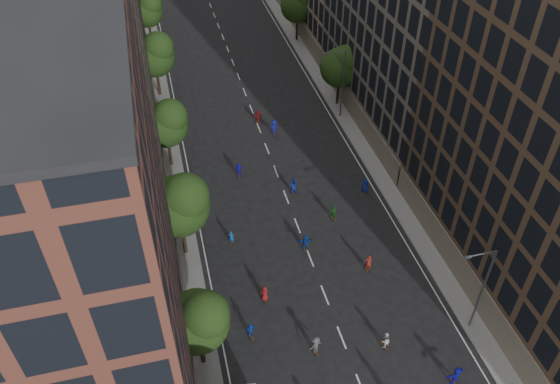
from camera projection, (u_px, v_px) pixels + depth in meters
The scene contains 28 objects.
ground at pixel (268, 151), 63.89m from camera, with size 240.00×240.00×0.00m, color black.
sidewalk_left at pixel (159, 130), 67.16m from camera, with size 4.00×105.00×0.15m, color slate.
sidewalk_right at pixel (344, 105), 71.60m from camera, with size 4.00×105.00×0.15m, color slate.
bldg_left_a at pixel (41, 285), 29.23m from camera, with size 14.00×22.00×30.00m, color #592C22.
bldg_left_b at pixel (58, 53), 45.66m from camera, with size 14.00×26.00×34.00m, color #897859.
tree_left_1 at pixel (199, 320), 38.94m from camera, with size 4.80×4.80×8.21m.
tree_left_2 at pixel (180, 203), 47.27m from camera, with size 5.60×5.60×9.45m.
tree_left_3 at pixel (167, 122), 57.97m from camera, with size 5.00×5.00×8.58m.
tree_left_4 at pixel (155, 54), 69.61m from camera, with size 5.40×5.40×9.08m.
tree_left_5 at pixel (148, 9), 81.71m from camera, with size 4.80×4.80×8.33m.
tree_right_a at pixel (342, 66), 68.14m from camera, with size 5.00×5.00×8.39m.
tree_right_b at pixel (299, 3), 82.71m from camera, with size 5.20×5.20×8.83m.
streetlamp_near at pixel (481, 286), 41.77m from camera, with size 2.64×0.22×9.06m.
streetlamp_far at pixel (341, 81), 66.15m from camera, with size 2.64×0.22×9.06m.
skater_4 at pixel (251, 331), 43.86m from camera, with size 0.95×0.39×1.61m, color #173BBC.
skater_5 at pixel (456, 376), 40.72m from camera, with size 1.63×0.52×1.76m, color #1916B6.
skater_6 at pixel (265, 294), 46.73m from camera, with size 0.78×0.51×1.59m, color maroon.
skater_7 at pixel (368, 263), 49.34m from camera, with size 0.63×0.41×1.73m, color maroon.
skater_8 at pixel (385, 340), 43.15m from camera, with size 0.79×0.61×1.62m, color silver.
skater_9 at pixel (315, 345), 42.72m from camera, with size 1.15×0.66×1.78m, color #45454B.
skater_10 at pixel (334, 213), 54.51m from camera, with size 0.99×0.41×1.69m, color #1F6821.
skater_11 at pixel (305, 242), 51.35m from camera, with size 1.54×0.49×1.66m, color #1337A0.
skater_12 at pixel (365, 186), 57.81m from camera, with size 0.77×0.50×1.58m, color navy.
skater_13 at pixel (231, 238), 51.93m from camera, with size 0.55×0.36×1.52m, color #154EAC.
skater_14 at pixel (293, 186), 57.56m from camera, with size 0.88×0.68×1.81m, color #162CBA.
skater_15 at pixel (274, 128), 65.95m from camera, with size 1.21×0.69×1.87m, color #11178E.
skater_16 at pixel (239, 170), 59.67m from camera, with size 1.05×0.44×1.80m, color #1F17BD.
skater_17 at pixel (258, 117), 68.02m from camera, with size 1.49×0.48×1.61m, color maroon.
Camera 1 is at (-11.19, -10.57, 37.74)m, focal length 35.00 mm.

